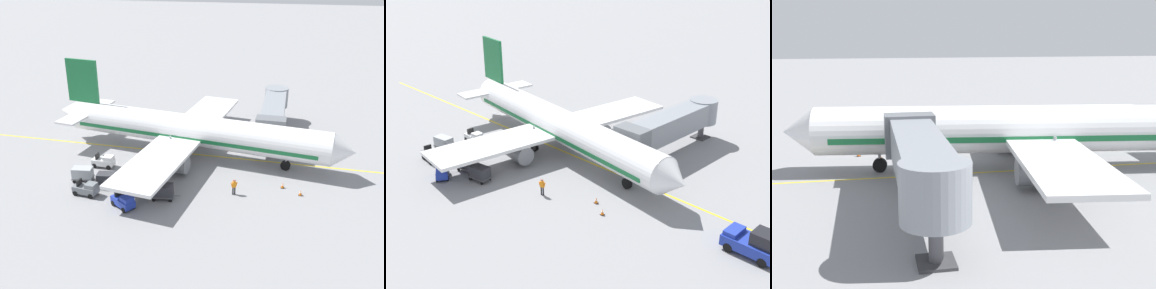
# 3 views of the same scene
# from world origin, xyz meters

# --- Properties ---
(ground_plane) EXTENTS (400.00, 400.00, 0.00)m
(ground_plane) POSITION_xyz_m (0.00, 0.00, 0.00)
(ground_plane) COLOR gray
(gate_lead_in_line) EXTENTS (0.24, 80.00, 0.01)m
(gate_lead_in_line) POSITION_xyz_m (0.00, 0.00, 0.00)
(gate_lead_in_line) COLOR gold
(gate_lead_in_line) RESTS_ON ground
(parked_airliner) EXTENTS (30.42, 37.33, 10.63)m
(parked_airliner) POSITION_xyz_m (0.25, -0.59, 3.19)
(parked_airliner) COLOR white
(parked_airliner) RESTS_ON ground
(jet_bridge) EXTENTS (16.06, 3.50, 4.98)m
(jet_bridge) POSITION_xyz_m (-8.40, 8.67, 3.46)
(jet_bridge) COLOR gray
(jet_bridge) RESTS_ON ground
(baggage_tug_lead) EXTENTS (1.52, 2.61, 1.62)m
(baggage_tug_lead) POSITION_xyz_m (12.10, -8.64, 0.71)
(baggage_tug_lead) COLOR slate
(baggage_tug_lead) RESTS_ON ground
(baggage_tug_trailing) EXTENTS (2.36, 2.75, 1.62)m
(baggage_tug_trailing) POSITION_xyz_m (13.48, -4.08, 0.71)
(baggage_tug_trailing) COLOR #1E339E
(baggage_tug_trailing) RESTS_ON ground
(baggage_tug_spare) EXTENTS (1.28, 2.50, 1.62)m
(baggage_tug_spare) POSITION_xyz_m (5.79, -9.55, 0.71)
(baggage_tug_spare) COLOR silver
(baggage_tug_spare) RESTS_ON ground
(baggage_cart_front) EXTENTS (1.63, 2.97, 1.58)m
(baggage_cart_front) POSITION_xyz_m (11.07, -0.89, 0.95)
(baggage_cart_front) COLOR #4C4C51
(baggage_cart_front) RESTS_ON ground
(baggage_cart_second_in_train) EXTENTS (1.63, 2.97, 1.58)m
(baggage_cart_second_in_train) POSITION_xyz_m (10.73, -3.59, 0.95)
(baggage_cart_second_in_train) COLOR #4C4C51
(baggage_cart_second_in_train) RESTS_ON ground
(baggage_cart_third_in_train) EXTENTS (1.63, 2.97, 1.58)m
(baggage_cart_third_in_train) POSITION_xyz_m (10.05, -7.21, 0.95)
(baggage_cart_third_in_train) COLOR #4C4C51
(baggage_cart_third_in_train) RESTS_ON ground
(baggage_cart_tail_end) EXTENTS (1.63, 2.97, 1.58)m
(baggage_cart_tail_end) POSITION_xyz_m (9.47, -10.34, 0.95)
(baggage_cart_tail_end) COLOR #4C4C51
(baggage_cart_tail_end) RESTS_ON ground
(ground_crew_wing_walker) EXTENTS (0.39, 0.69, 1.69)m
(ground_crew_wing_walker) POSITION_xyz_m (8.54, 5.89, 0.95)
(ground_crew_wing_walker) COLOR #232328
(ground_crew_wing_walker) RESTS_ON ground
(safety_cone_nose_left) EXTENTS (0.36, 0.36, 0.59)m
(safety_cone_nose_left) POSITION_xyz_m (7.17, 12.50, 0.29)
(safety_cone_nose_left) COLOR black
(safety_cone_nose_left) RESTS_ON ground
(safety_cone_nose_right) EXTENTS (0.36, 0.36, 0.59)m
(safety_cone_nose_right) POSITION_xyz_m (6.03, 10.67, 0.29)
(safety_cone_nose_right) COLOR black
(safety_cone_nose_right) RESTS_ON ground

